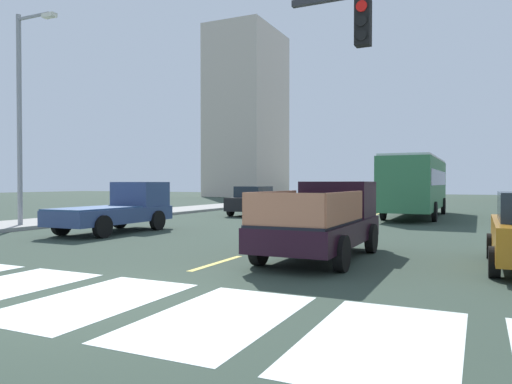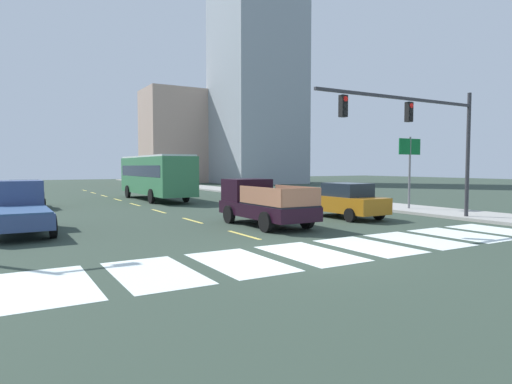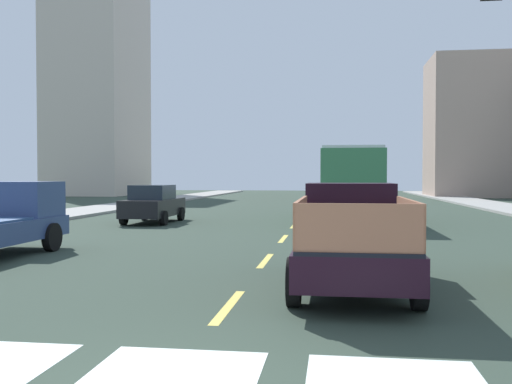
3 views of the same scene
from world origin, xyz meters
The scene contains 14 objects.
sidewalk_left centered at (-12.74, 18.00, 0.07)m, with size 3.62×110.00×0.15m, color #9C9A95.
lane_dash_0 centered at (0.00, 4.00, 0.00)m, with size 0.16×2.40×0.01m, color #DEC753.
lane_dash_1 centered at (0.00, 9.00, 0.00)m, with size 0.16×2.40×0.01m, color #DEC753.
lane_dash_2 centered at (0.00, 14.00, 0.00)m, with size 0.16×2.40×0.01m, color #DEC753.
lane_dash_3 centered at (0.00, 19.00, 0.00)m, with size 0.16×2.40×0.01m, color #DEC753.
lane_dash_4 centered at (0.00, 24.00, 0.00)m, with size 0.16×2.40×0.01m, color #DEC753.
lane_dash_5 centered at (0.00, 29.00, 0.00)m, with size 0.16×2.40×0.01m, color #DEC753.
lane_dash_6 centered at (0.00, 34.00, 0.00)m, with size 0.16×2.40×0.01m, color #DEC753.
lane_dash_7 centered at (0.00, 39.00, 0.00)m, with size 0.16×2.40×0.01m, color #DEC753.
pickup_stakebed centered at (2.03, 6.15, 0.94)m, with size 2.18×5.20×1.96m.
city_bus centered at (2.43, 22.23, 1.95)m, with size 2.72×10.80×3.32m.
sedan_far centered at (-6.44, 19.75, 0.86)m, with size 2.02×4.40×1.72m.
block_mid_left centered at (16.77, 55.90, 7.17)m, with size 10.52×7.90×14.34m, color tan.
block_mid_right centered at (-25.21, 57.04, 12.02)m, with size 8.56×11.96×24.05m, color beige.
Camera 3 is at (1.68, -4.90, 2.10)m, focal length 39.50 mm.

